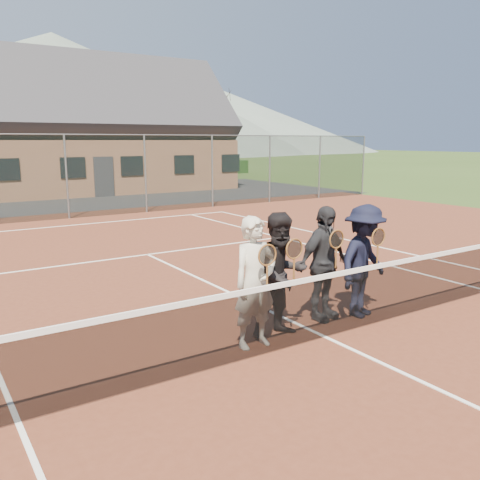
% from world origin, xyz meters
% --- Properties ---
extents(ground, '(220.00, 220.00, 0.00)m').
position_xyz_m(ground, '(0.00, 20.00, 0.00)').
color(ground, '#2B4117').
rests_on(ground, ground).
extents(court_surface, '(30.00, 30.00, 0.02)m').
position_xyz_m(court_surface, '(0.00, 0.00, 0.01)').
color(court_surface, '#562819').
rests_on(court_surface, ground).
extents(hill_centre, '(120.00, 120.00, 22.00)m').
position_xyz_m(hill_centre, '(20.00, 95.00, 11.00)').
color(hill_centre, '#55665C').
rests_on(hill_centre, ground).
extents(hill_east, '(90.00, 90.00, 14.00)m').
position_xyz_m(hill_east, '(55.00, 95.00, 7.00)').
color(hill_east, slate).
rests_on(hill_east, ground).
extents(court_markings, '(11.03, 23.83, 0.01)m').
position_xyz_m(court_markings, '(0.00, 0.00, 0.02)').
color(court_markings, white).
rests_on(court_markings, court_surface).
extents(tennis_net, '(11.68, 0.08, 1.10)m').
position_xyz_m(tennis_net, '(0.00, 0.00, 0.54)').
color(tennis_net, slate).
rests_on(tennis_net, ground).
extents(perimeter_fence, '(30.07, 0.07, 3.02)m').
position_xyz_m(perimeter_fence, '(0.00, 13.50, 1.52)').
color(perimeter_fence, slate).
rests_on(perimeter_fence, ground).
extents(clubhouse, '(15.60, 8.20, 7.70)m').
position_xyz_m(clubhouse, '(4.00, 24.00, 3.99)').
color(clubhouse, '#9E6B4C').
rests_on(clubhouse, ground).
extents(tree_c, '(3.20, 3.20, 7.77)m').
position_xyz_m(tree_c, '(2.00, 33.00, 5.79)').
color(tree_c, '#3A2615').
rests_on(tree_c, ground).
extents(tree_d, '(3.20, 3.20, 7.77)m').
position_xyz_m(tree_d, '(12.00, 33.00, 5.79)').
color(tree_d, '#3C2915').
rests_on(tree_d, ground).
extents(tree_e, '(3.20, 3.20, 7.77)m').
position_xyz_m(tree_e, '(18.00, 33.00, 5.79)').
color(tree_e, '#322312').
rests_on(tree_e, ground).
extents(player_a, '(0.66, 0.50, 1.80)m').
position_xyz_m(player_a, '(-1.02, 0.31, 0.92)').
color(player_a, beige).
rests_on(player_a, court_surface).
extents(player_b, '(0.89, 0.71, 1.80)m').
position_xyz_m(player_b, '(-0.48, 0.42, 0.92)').
color(player_b, black).
rests_on(player_b, court_surface).
extents(player_c, '(1.11, 0.60, 1.80)m').
position_xyz_m(player_c, '(0.48, 0.61, 0.92)').
color(player_c, '#232428').
rests_on(player_c, court_surface).
extents(player_d, '(1.30, 0.95, 1.80)m').
position_xyz_m(player_d, '(1.13, 0.38, 0.92)').
color(player_d, black).
rests_on(player_d, court_surface).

